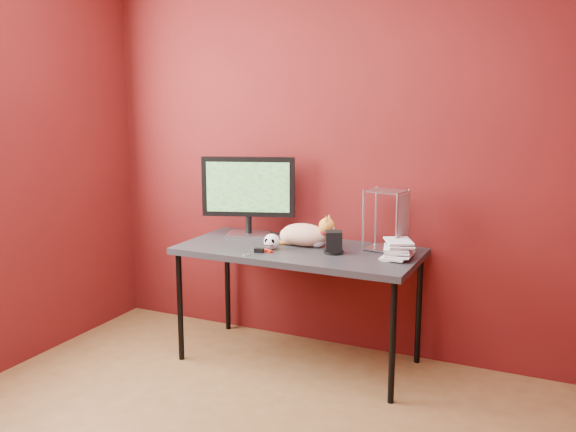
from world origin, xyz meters
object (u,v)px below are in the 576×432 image
at_px(cat, 304,235).
at_px(speaker, 334,243).
at_px(desk, 299,256).
at_px(skull_mug, 272,241).
at_px(book_stack, 389,157).
at_px(monitor, 248,192).

xyz_separation_m(cat, speaker, (0.24, -0.10, -0.01)).
distance_m(desk, skull_mug, 0.20).
bearing_deg(speaker, desk, 150.46).
xyz_separation_m(speaker, book_stack, (0.31, 0.05, 0.53)).
relative_size(cat, skull_mug, 4.52).
bearing_deg(monitor, cat, -31.53).
bearing_deg(monitor, skull_mug, -60.34).
relative_size(monitor, skull_mug, 5.95).
bearing_deg(skull_mug, speaker, 3.02).
distance_m(monitor, speaker, 0.75).
relative_size(monitor, book_stack, 0.50).
bearing_deg(speaker, cat, 134.96).
distance_m(desk, book_stack, 0.85).
height_order(desk, cat, cat).
xyz_separation_m(skull_mug, speaker, (0.39, 0.07, 0.01)).
bearing_deg(cat, skull_mug, -132.67).
relative_size(speaker, book_stack, 0.11).
distance_m(skull_mug, speaker, 0.39).
bearing_deg(book_stack, speaker, -171.23).
height_order(cat, book_stack, book_stack).
relative_size(monitor, speaker, 4.37).
relative_size(skull_mug, book_stack, 0.08).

